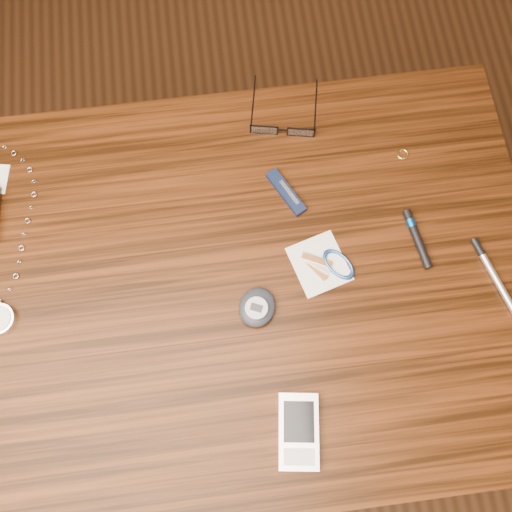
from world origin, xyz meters
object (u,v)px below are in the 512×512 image
Objects in this scene: pedometer at (257,307)px; pocket_knife at (286,192)px; eyeglasses at (283,128)px; pda_phone at (299,431)px; silver_pen at (491,270)px; notepad_keys at (329,264)px; desk at (232,299)px; pocket_watch at (0,311)px.

pedometer reaches higher than pocket_knife.
eyeglasses is 1.17× the size of pda_phone.
pedometer is at bearing -177.93° from silver_pen.
pedometer is (-0.04, 0.19, 0.00)m from pda_phone.
pedometer is at bearing -105.19° from eyeglasses.
eyeglasses reaches higher than pocket_knife.
pda_phone reaches higher than pocket_knife.
desk is at bearing -175.59° from notepad_keys.
notepad_keys reaches higher than desk.
desk is 12.30× the size of pedometer.
pocket_watch is 0.49m from pda_phone.
pocket_knife is at bearing 52.10° from desk.
pocket_knife is at bearing -95.14° from eyeglasses.
eyeglasses reaches higher than notepad_keys.
desk is 0.31m from eyeglasses.
pocket_knife is (-0.01, -0.12, -0.01)m from eyeglasses.
pedometer is (0.04, -0.04, 0.11)m from desk.
pocket_watch is 0.40m from pedometer.
eyeglasses is 1.66× the size of pedometer.
eyeglasses is 0.12m from pocket_knife.
pocket_watch is 0.49m from pocket_knife.
pedometer reaches higher than eyeglasses.
pocket_knife is (0.04, 0.38, -0.00)m from pda_phone.
notepad_keys is 0.87× the size of silver_pen.
pda_phone reaches higher than notepad_keys.
pocket_knife is at bearing 84.64° from pda_phone.
pda_phone is at bearing -79.01° from pedometer.
pocket_watch is (-0.48, -0.26, -0.00)m from eyeglasses.
pocket_watch is at bearing 177.65° from silver_pen.
pocket_watch reaches higher than notepad_keys.
pocket_knife is (0.07, 0.19, -0.01)m from pedometer.
pda_phone is at bearing -109.41° from notepad_keys.
pocket_knife is (-0.05, 0.13, 0.00)m from notepad_keys.
desk is at bearing -0.17° from pocket_watch.
desk is 0.13m from pedometer.
pocket_knife is at bearing 16.90° from pocket_watch.
pocket_knife is 0.35m from silver_pen.
pocket_knife is (0.11, 0.14, 0.11)m from desk.
pedometer reaches higher than desk.
desk is 7.41× the size of eyeglasses.
desk is 11.29× the size of pocket_knife.
pedometer is 0.61× the size of silver_pen.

